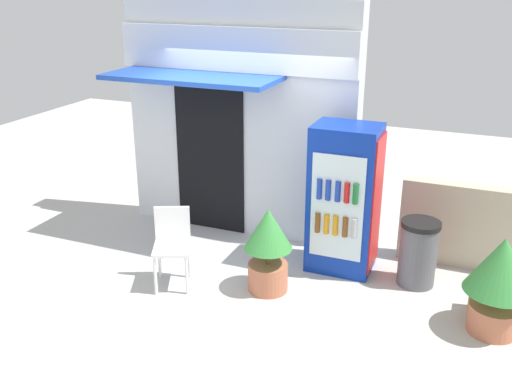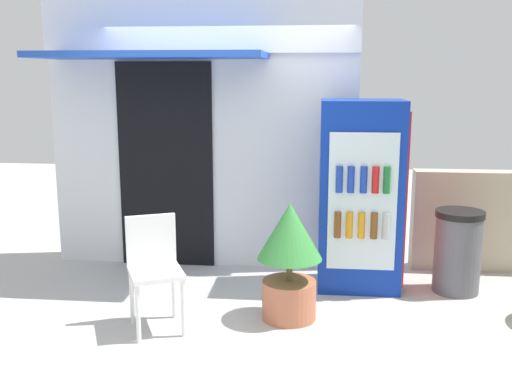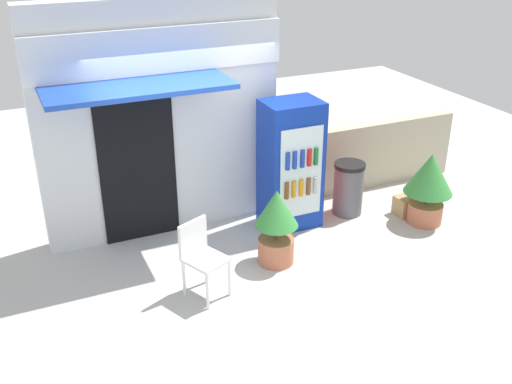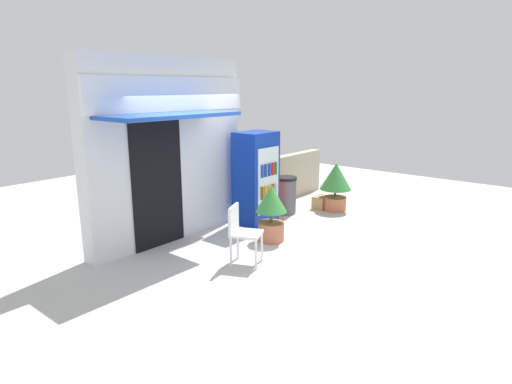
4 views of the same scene
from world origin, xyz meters
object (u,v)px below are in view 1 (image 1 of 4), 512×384
cardboard_box (488,303)px  drink_cooler (344,199)px  potted_plant_near_shop (268,245)px  potted_plant_curbside (500,277)px  plastic_chair (172,241)px  trash_bin (418,253)px

cardboard_box → drink_cooler: bearing=165.0°
potted_plant_near_shop → cardboard_box: bearing=9.5°
potted_plant_curbside → cardboard_box: 0.58m
drink_cooler → potted_plant_near_shop: size_ratio=1.80×
plastic_chair → trash_bin: (2.63, 1.05, -0.14)m
drink_cooler → plastic_chair: size_ratio=1.98×
potted_plant_curbside → plastic_chair: bearing=-174.3°
plastic_chair → potted_plant_near_shop: size_ratio=0.91×
potted_plant_curbside → trash_bin: bearing=140.7°
potted_plant_near_shop → drink_cooler: bearing=53.3°
plastic_chair → cardboard_box: bearing=10.8°
trash_bin → plastic_chair: bearing=-158.3°
drink_cooler → cardboard_box: 1.93m
trash_bin → potted_plant_curbside: bearing=-39.3°
drink_cooler → potted_plant_curbside: (1.77, -0.76, -0.27)m
potted_plant_near_shop → potted_plant_curbside: (2.41, 0.09, 0.06)m
potted_plant_near_shop → potted_plant_curbside: size_ratio=0.96×
plastic_chair → potted_plant_curbside: 3.51m
potted_plant_near_shop → cardboard_box: (2.35, 0.39, -0.43)m
drink_cooler → trash_bin: (0.91, -0.06, -0.50)m
drink_cooler → cardboard_box: (1.71, -0.46, -0.76)m
drink_cooler → potted_plant_near_shop: 1.12m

